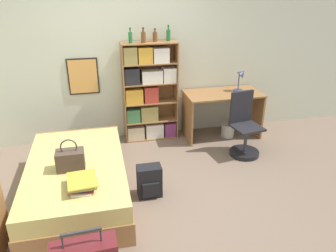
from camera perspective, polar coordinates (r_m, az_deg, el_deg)
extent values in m
plane|color=#756051|center=(4.24, -4.98, -10.84)|extent=(14.00, 14.00, 0.00)
cube|color=beige|center=(5.23, -8.05, 11.48)|extent=(10.00, 0.06, 2.60)
cube|color=black|center=(5.23, -14.54, 8.36)|extent=(0.46, 0.02, 0.56)
cube|color=#DB994C|center=(5.22, -14.55, 8.33)|extent=(0.42, 0.01, 0.52)
cube|color=olive|center=(4.16, -15.35, -10.26)|extent=(1.14, 1.93, 0.27)
cube|color=tan|center=(4.04, -15.71, -7.48)|extent=(1.11, 1.90, 0.20)
cube|color=olive|center=(4.93, -15.19, -3.16)|extent=(1.14, 0.04, 0.47)
cube|color=#47382D|center=(3.83, -16.63, -5.70)|extent=(0.31, 0.19, 0.23)
torus|color=#47382D|center=(3.75, -16.93, -3.49)|extent=(0.18, 0.02, 0.18)
cube|color=silver|center=(3.52, -14.50, -10.21)|extent=(0.25, 0.36, 0.02)
cube|color=#B2382D|center=(3.51, -14.65, -10.06)|extent=(0.30, 0.31, 0.01)
cube|color=#334C84|center=(3.51, -14.67, -9.78)|extent=(0.22, 0.28, 0.02)
cube|color=#99894C|center=(3.50, -14.74, -9.50)|extent=(0.29, 0.32, 0.02)
cube|color=silver|center=(3.48, -14.59, -9.38)|extent=(0.28, 0.28, 0.01)
cube|color=#427A4C|center=(3.47, -14.70, -9.27)|extent=(0.24, 0.33, 0.02)
cube|color=gold|center=(3.47, -14.75, -9.02)|extent=(0.32, 0.37, 0.01)
cylinder|color=#2D2D33|center=(2.72, -17.92, -18.68)|extent=(0.01, 0.01, 0.12)
cylinder|color=#2D2D33|center=(2.71, -11.64, -18.05)|extent=(0.01, 0.01, 0.12)
cube|color=#2D2D33|center=(2.67, -14.92, -17.44)|extent=(0.31, 0.04, 0.02)
cube|color=olive|center=(5.18, -7.69, 5.49)|extent=(0.02, 0.28, 1.58)
cube|color=olive|center=(5.31, 1.37, 6.17)|extent=(0.02, 0.28, 1.58)
cube|color=olive|center=(5.36, -3.35, 6.30)|extent=(0.85, 0.01, 1.58)
cube|color=olive|center=(5.53, -2.92, -1.84)|extent=(0.82, 0.28, 0.02)
cube|color=olive|center=(5.40, -2.99, 1.08)|extent=(0.82, 0.28, 0.02)
cube|color=olive|center=(5.28, -3.07, 4.23)|extent=(0.82, 0.28, 0.02)
cube|color=olive|center=(5.18, -3.14, 7.50)|extent=(0.82, 0.28, 0.02)
cube|color=olive|center=(5.10, -3.22, 10.90)|extent=(0.82, 0.28, 0.02)
cube|color=olive|center=(5.04, -3.31, 14.28)|extent=(0.82, 0.28, 0.02)
cube|color=beige|center=(5.43, -5.66, -1.04)|extent=(0.27, 0.21, 0.22)
cube|color=silver|center=(5.47, -2.43, -0.65)|extent=(0.29, 0.21, 0.24)
cube|color=#7A336B|center=(5.51, 0.24, -0.40)|extent=(0.18, 0.21, 0.24)
cube|color=#427A4C|center=(5.30, -6.12, 1.94)|extent=(0.21, 0.21, 0.22)
cube|color=#99894C|center=(5.33, -3.35, 2.32)|extent=(0.27, 0.21, 0.25)
cube|color=gold|center=(5.19, -5.96, 5.26)|extent=(0.27, 0.21, 0.24)
cube|color=#B2382D|center=(5.23, -3.02, 5.59)|extent=(0.22, 0.21, 0.26)
cube|color=#232328|center=(5.10, -6.36, 8.67)|extent=(0.23, 0.21, 0.25)
cube|color=silver|center=(5.15, -2.86, 8.62)|extent=(0.32, 0.21, 0.20)
cube|color=silver|center=(5.19, 0.15, 8.97)|extent=(0.20, 0.21, 0.23)
cube|color=#99894C|center=(5.02, -6.67, 12.15)|extent=(0.20, 0.21, 0.25)
cube|color=gold|center=(5.05, -4.06, 12.24)|extent=(0.21, 0.21, 0.24)
cube|color=silver|center=(5.09, -1.30, 12.29)|extent=(0.24, 0.21, 0.22)
cylinder|color=#1E6B2D|center=(4.97, -6.57, 15.02)|extent=(0.06, 0.06, 0.15)
cylinder|color=#1E6B2D|center=(4.95, -6.63, 16.17)|extent=(0.02, 0.02, 0.05)
cylinder|color=#232328|center=(4.95, -6.65, 16.54)|extent=(0.03, 0.03, 0.02)
cylinder|color=brown|center=(4.98, -4.32, 15.13)|extent=(0.07, 0.07, 0.15)
cylinder|color=brown|center=(4.96, -4.35, 16.28)|extent=(0.03, 0.03, 0.05)
cylinder|color=#232328|center=(4.96, -4.37, 16.65)|extent=(0.03, 0.03, 0.02)
cylinder|color=brown|center=(5.08, -2.28, 15.25)|extent=(0.07, 0.07, 0.13)
cylinder|color=brown|center=(5.07, -2.29, 16.23)|extent=(0.03, 0.03, 0.04)
cylinder|color=#232328|center=(5.06, -2.30, 16.55)|extent=(0.03, 0.03, 0.02)
cylinder|color=#1E6B2D|center=(5.11, 0.07, 15.50)|extent=(0.06, 0.06, 0.16)
cylinder|color=#1E6B2D|center=(5.10, 0.07, 16.69)|extent=(0.02, 0.02, 0.05)
cylinder|color=#232328|center=(5.09, 0.07, 17.09)|extent=(0.03, 0.03, 0.02)
cube|color=olive|center=(5.38, 9.59, 5.61)|extent=(1.23, 0.64, 0.02)
cube|color=olive|center=(5.33, 3.37, 1.37)|extent=(0.03, 0.60, 0.73)
cube|color=olive|center=(5.75, 14.85, 2.33)|extent=(0.03, 0.60, 0.73)
cylinder|color=navy|center=(5.52, 12.07, 6.09)|extent=(0.16, 0.16, 0.02)
cylinder|color=navy|center=(5.48, 12.20, 7.45)|extent=(0.02, 0.02, 0.26)
cone|color=navy|center=(5.46, 12.80, 9.01)|extent=(0.17, 0.14, 0.17)
cylinder|color=black|center=(5.10, 13.12, -4.56)|extent=(0.44, 0.44, 0.06)
cylinder|color=#333338|center=(5.02, 13.32, -2.65)|extent=(0.05, 0.05, 0.44)
cube|color=black|center=(4.92, 13.58, -0.21)|extent=(0.46, 0.46, 0.03)
cube|color=black|center=(4.96, 12.65, 3.30)|extent=(0.36, 0.10, 0.48)
cube|color=black|center=(4.02, -3.27, -9.54)|extent=(0.29, 0.18, 0.40)
cube|color=black|center=(3.96, -2.99, -11.10)|extent=(0.20, 0.03, 0.18)
cylinder|color=#B7B2A8|center=(5.60, 10.36, -0.71)|extent=(0.22, 0.22, 0.22)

